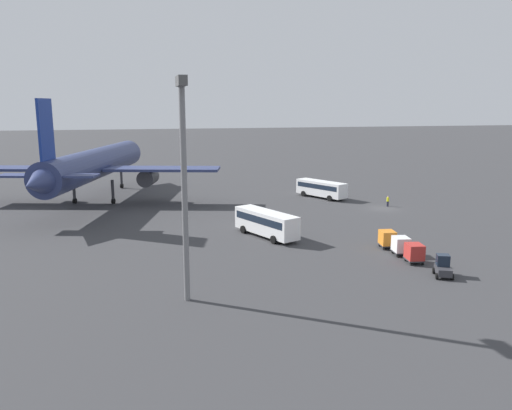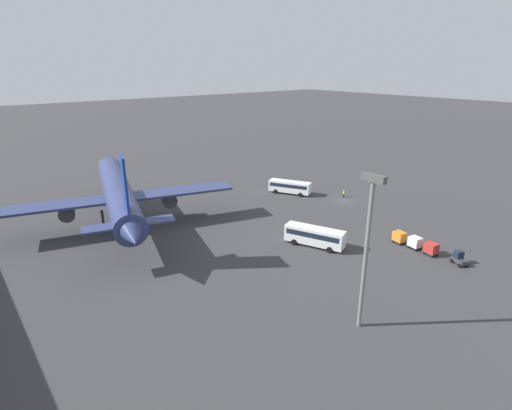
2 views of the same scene
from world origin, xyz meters
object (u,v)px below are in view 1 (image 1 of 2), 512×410
at_px(baggage_tug, 443,267).
at_px(shuttle_bus_near, 321,188).
at_px(airplane, 95,165).
at_px(cargo_cart_white, 401,245).
at_px(cargo_cart_orange, 387,238).
at_px(worker_person, 388,201).
at_px(cargo_cart_red, 414,252).
at_px(shuttle_bus_far, 266,222).

bearing_deg(baggage_tug, shuttle_bus_near, 18.19).
distance_m(airplane, cargo_cart_white, 53.95).
height_order(shuttle_bus_near, baggage_tug, shuttle_bus_near).
relative_size(airplane, cargo_cart_orange, 21.97).
bearing_deg(worker_person, baggage_tug, 159.75).
height_order(worker_person, cargo_cart_white, cargo_cart_white).
bearing_deg(baggage_tug, cargo_cart_orange, 26.02).
bearing_deg(cargo_cart_red, cargo_cart_orange, -0.52).
relative_size(shuttle_bus_near, baggage_tug, 3.69).
xyz_separation_m(shuttle_bus_far, cargo_cart_orange, (-8.51, -12.28, -0.75)).
height_order(shuttle_bus_near, cargo_cart_red, shuttle_bus_near).
relative_size(shuttle_bus_near, cargo_cart_orange, 4.52).
distance_m(worker_person, cargo_cart_white, 28.09).
bearing_deg(cargo_cart_orange, shuttle_bus_far, 55.27).
distance_m(shuttle_bus_far, cargo_cart_red, 18.86).
bearing_deg(cargo_cart_red, shuttle_bus_far, 40.44).
height_order(airplane, cargo_cart_white, airplane).
bearing_deg(shuttle_bus_far, shuttle_bus_near, -57.56).
distance_m(shuttle_bus_near, cargo_cart_orange, 32.75).
height_order(shuttle_bus_near, cargo_cart_orange, shuttle_bus_near).
bearing_deg(worker_person, airplane, 71.23).
bearing_deg(baggage_tug, cargo_cart_red, 29.55).
xyz_separation_m(baggage_tug, cargo_cart_orange, (10.21, 0.38, 0.25)).
bearing_deg(cargo_cart_red, airplane, 37.95).
xyz_separation_m(shuttle_bus_near, baggage_tug, (-42.63, 4.25, -0.88)).
distance_m(shuttle_bus_near, shuttle_bus_far, 29.28).
bearing_deg(cargo_cart_white, shuttle_bus_far, 47.21).
relative_size(airplane, shuttle_bus_far, 4.71).
relative_size(airplane, cargo_cart_red, 21.97).
height_order(worker_person, cargo_cart_red, cargo_cart_red).
bearing_deg(shuttle_bus_near, cargo_cart_orange, 144.89).
xyz_separation_m(baggage_tug, worker_person, (32.54, -12.01, -0.07)).
bearing_deg(shuttle_bus_near, shuttle_bus_far, 117.74).
relative_size(shuttle_bus_near, worker_person, 5.81).
distance_m(shuttle_bus_far, cargo_cart_white, 16.84).
xyz_separation_m(airplane, cargo_cart_red, (-44.06, -34.37, -5.31)).
bearing_deg(shuttle_bus_near, cargo_cart_white, 145.67).
bearing_deg(worker_person, cargo_cart_red, 156.17).
height_order(baggage_tug, worker_person, baggage_tug).
xyz_separation_m(shuttle_bus_near, cargo_cart_orange, (-32.41, 4.63, -0.63)).
relative_size(shuttle_bus_far, cargo_cart_white, 4.66).
height_order(shuttle_bus_near, cargo_cart_white, shuttle_bus_near).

